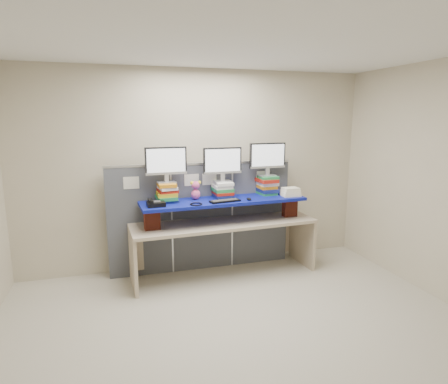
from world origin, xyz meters
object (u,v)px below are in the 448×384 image
object	(u,v)px
blue_board	(224,201)
desk_phone	(155,203)
desk	(224,232)
monitor_right	(268,157)
monitor_center	(222,162)
monitor_left	(166,163)
keyboard	(225,201)

from	to	relation	value
blue_board	desk_phone	world-z (taller)	desk_phone
desk	monitor_right	bearing A→B (deg)	9.78
monitor_center	monitor_right	distance (m)	0.67
monitor_left	desk_phone	distance (m)	0.55
monitor_center	monitor_right	xyz separation A→B (m)	(0.67, 0.03, 0.05)
desk	monitor_center	bearing A→B (deg)	80.32
keyboard	desk_phone	world-z (taller)	desk_phone
monitor_right	keyboard	world-z (taller)	monitor_right
monitor_center	desk_phone	world-z (taller)	monitor_center
blue_board	monitor_center	world-z (taller)	monitor_center
monitor_left	keyboard	distance (m)	0.90
blue_board	monitor_left	bearing A→B (deg)	170.91
blue_board	keyboard	size ratio (longest dim) A/B	5.27
desk	monitor_right	world-z (taller)	monitor_right
blue_board	desk_phone	distance (m)	0.93
monitor_left	monitor_center	world-z (taller)	monitor_left
blue_board	desk_phone	xyz separation A→B (m)	(-0.92, -0.13, 0.05)
keyboard	desk_phone	xyz separation A→B (m)	(-0.89, 0.01, 0.02)
desk	blue_board	world-z (taller)	blue_board
monitor_center	monitor_right	bearing A→B (deg)	-0.00
desk_phone	monitor_left	bearing A→B (deg)	48.31
desk	keyboard	bearing A→B (deg)	-104.52
desk	blue_board	size ratio (longest dim) A/B	1.14
desk_phone	desk	bearing A→B (deg)	6.04
monitor_left	monitor_right	world-z (taller)	monitor_right
monitor_center	keyboard	bearing A→B (deg)	-102.37
desk	monitor_right	distance (m)	1.21
desk	keyboard	distance (m)	0.49
desk	monitor_left	distance (m)	1.22
monitor_right	monitor_center	bearing A→B (deg)	180.00
desk	monitor_left	bearing A→B (deg)	170.91
monitor_center	keyboard	xyz separation A→B (m)	(-0.04, -0.27, -0.47)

